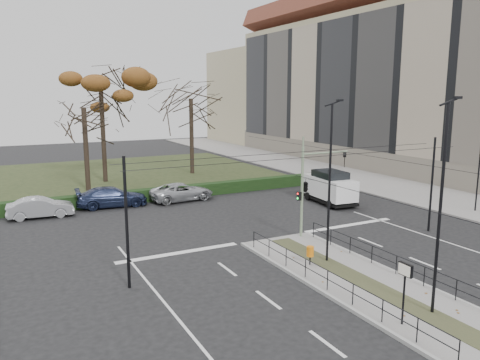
% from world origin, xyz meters
% --- Properties ---
extents(ground, '(140.00, 140.00, 0.00)m').
position_xyz_m(ground, '(0.00, 0.00, 0.00)').
color(ground, black).
rests_on(ground, ground).
extents(median_island, '(4.40, 15.00, 0.14)m').
position_xyz_m(median_island, '(0.00, -2.50, 0.07)').
color(median_island, slate).
rests_on(median_island, ground).
extents(sidewalk_east, '(8.00, 90.00, 0.14)m').
position_xyz_m(sidewalk_east, '(18.00, 22.00, 0.07)').
color(sidewalk_east, slate).
rests_on(sidewalk_east, ground).
extents(park, '(38.00, 26.00, 0.10)m').
position_xyz_m(park, '(-6.00, 32.00, 0.05)').
color(park, '#222E17').
rests_on(park, ground).
extents(hedge, '(38.00, 1.00, 1.00)m').
position_xyz_m(hedge, '(-6.00, 18.60, 0.50)').
color(hedge, black).
rests_on(hedge, ground).
extents(apartment_block, '(13.09, 52.10, 21.64)m').
position_xyz_m(apartment_block, '(27.97, 23.97, 10.39)').
color(apartment_block, '#C0B38B').
rests_on(apartment_block, ground).
extents(median_railing, '(4.14, 13.24, 0.92)m').
position_xyz_m(median_railing, '(0.00, -2.60, 0.98)').
color(median_railing, black).
rests_on(median_railing, median_island).
extents(catenary, '(20.00, 34.00, 6.00)m').
position_xyz_m(catenary, '(0.00, 1.62, 3.42)').
color(catenary, black).
rests_on(catenary, ground).
extents(traffic_light, '(3.67, 2.11, 5.40)m').
position_xyz_m(traffic_light, '(1.81, 4.50, 3.28)').
color(traffic_light, gray).
rests_on(traffic_light, median_island).
extents(litter_bin, '(0.37, 0.37, 0.95)m').
position_xyz_m(litter_bin, '(-0.87, 0.31, 0.82)').
color(litter_bin, black).
rests_on(litter_bin, median_island).
extents(info_panel, '(0.14, 0.62, 2.38)m').
position_xyz_m(info_panel, '(-1.51, -6.37, 2.01)').
color(info_panel, black).
rests_on(info_panel, median_island).
extents(streetlamp_median_near, '(0.70, 0.14, 8.39)m').
position_xyz_m(streetlamp_median_near, '(0.31, -6.22, 4.40)').
color(streetlamp_median_near, black).
rests_on(streetlamp_median_near, median_island).
extents(streetlamp_median_far, '(0.69, 0.14, 8.21)m').
position_xyz_m(streetlamp_median_far, '(0.26, 0.37, 4.32)').
color(streetlamp_median_far, black).
rests_on(streetlamp_median_far, median_island).
extents(streetlamp_sidewalk, '(0.64, 0.13, 7.63)m').
position_xyz_m(streetlamp_sidewalk, '(16.58, 3.78, 4.02)').
color(streetlamp_sidewalk, black).
rests_on(streetlamp_sidewalk, sidewalk_east).
extents(parked_car_second, '(4.54, 1.86, 1.46)m').
position_xyz_m(parked_car_second, '(-12.03, 17.01, 0.73)').
color(parked_car_second, '#A7AAAF').
rests_on(parked_car_second, ground).
extents(parked_car_third, '(5.50, 2.62, 1.55)m').
position_xyz_m(parked_car_third, '(-6.84, 18.00, 0.77)').
color(parked_car_third, '#1E2746').
rests_on(parked_car_third, ground).
extents(parked_car_fourth, '(5.38, 2.80, 1.45)m').
position_xyz_m(parked_car_fourth, '(-1.26, 17.52, 0.72)').
color(parked_car_fourth, '#A7AAAF').
rests_on(parked_car_fourth, ground).
extents(white_van, '(2.64, 5.18, 2.62)m').
position_xyz_m(white_van, '(8.88, 11.15, 1.35)').
color(white_van, white).
rests_on(white_van, ground).
extents(rust_tree, '(8.20, 8.20, 12.33)m').
position_xyz_m(rust_tree, '(-5.14, 28.61, 9.46)').
color(rust_tree, black).
rests_on(rust_tree, park).
extents(bare_tree_center, '(7.81, 7.81, 10.70)m').
position_xyz_m(bare_tree_center, '(4.33, 29.26, 7.56)').
color(bare_tree_center, black).
rests_on(bare_tree_center, park).
extents(bare_tree_near, '(5.71, 5.71, 9.79)m').
position_xyz_m(bare_tree_near, '(-7.42, 24.95, 6.92)').
color(bare_tree_near, black).
rests_on(bare_tree_near, park).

